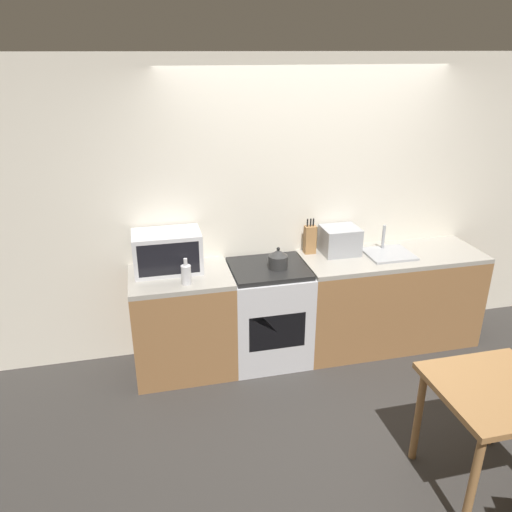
{
  "coord_description": "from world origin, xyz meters",
  "views": [
    {
      "loc": [
        -1.41,
        -2.96,
        2.62
      ],
      "look_at": [
        -0.54,
        0.71,
        1.05
      ],
      "focal_mm": 35.0,
      "sensor_mm": 36.0,
      "label": 1
    }
  ],
  "objects": [
    {
      "name": "stove_range",
      "position": [
        -0.41,
        0.81,
        0.45
      ],
      "size": [
        0.67,
        0.62,
        0.9
      ],
      "color": "silver",
      "rests_on": "ground_plane"
    },
    {
      "name": "counter_right_run",
      "position": [
        0.75,
        0.81,
        0.45
      ],
      "size": [
        1.65,
        0.62,
        0.9
      ],
      "color": "olive",
      "rests_on": "ground_plane"
    },
    {
      "name": "ground_plane",
      "position": [
        0.0,
        0.0,
        0.0
      ],
      "size": [
        16.0,
        16.0,
        0.0
      ],
      "primitive_type": "plane",
      "color": "#33302D"
    },
    {
      "name": "wall_back",
      "position": [
        0.0,
        1.15,
        1.3
      ],
      "size": [
        10.0,
        0.06,
        2.6
      ],
      "color": "silver",
      "rests_on": "ground_plane"
    },
    {
      "name": "bottle",
      "position": [
        -1.12,
        0.63,
        0.98
      ],
      "size": [
        0.08,
        0.08,
        0.21
      ],
      "color": "silver",
      "rests_on": "counter_left_run"
    },
    {
      "name": "microwave",
      "position": [
        -1.25,
        0.92,
        1.07
      ],
      "size": [
        0.55,
        0.35,
        0.34
      ],
      "color": "silver",
      "rests_on": "counter_left_run"
    },
    {
      "name": "counter_left_run",
      "position": [
        -1.16,
        0.81,
        0.45
      ],
      "size": [
        0.84,
        0.62,
        0.9
      ],
      "color": "olive",
      "rests_on": "ground_plane"
    },
    {
      "name": "toaster_oven",
      "position": [
        0.29,
        0.95,
        1.02
      ],
      "size": [
        0.32,
        0.28,
        0.24
      ],
      "color": "#999BA0",
      "rests_on": "counter_right_run"
    },
    {
      "name": "kettle",
      "position": [
        -0.34,
        0.76,
        0.98
      ],
      "size": [
        0.17,
        0.17,
        0.19
      ],
      "color": "#2D2D2D",
      "rests_on": "stove_range"
    },
    {
      "name": "sink_basin",
      "position": [
        0.71,
        0.81,
        0.92
      ],
      "size": [
        0.41,
        0.36,
        0.24
      ],
      "color": "#999BA0",
      "rests_on": "counter_right_run"
    },
    {
      "name": "dining_table",
      "position": [
        0.56,
        -0.91,
        0.63
      ],
      "size": [
        0.72,
        0.7,
        0.75
      ],
      "color": "#9E7042",
      "rests_on": "ground_plane"
    },
    {
      "name": "knife_block",
      "position": [
        0.03,
        1.02,
        1.03
      ],
      "size": [
        0.1,
        0.07,
        0.33
      ],
      "color": "#9E7042",
      "rests_on": "counter_right_run"
    }
  ]
}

